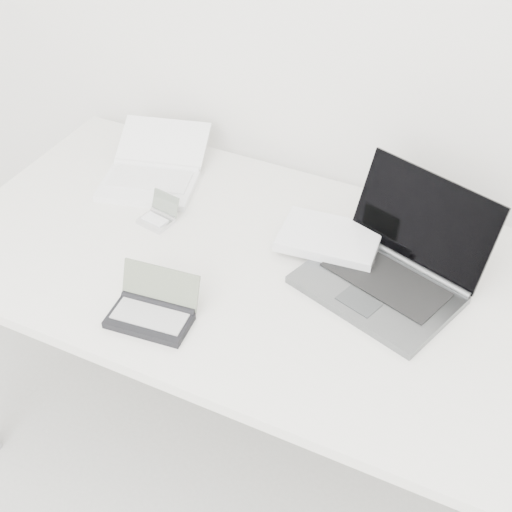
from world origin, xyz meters
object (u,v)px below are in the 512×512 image
at_px(netbook_open_white, 153,173).
at_px(desk, 275,284).
at_px(laptop_large, 372,260).
at_px(palmtop_charcoal, 153,311).

bearing_deg(netbook_open_white, desk, -37.98).
bearing_deg(laptop_large, desk, -138.20).
distance_m(netbook_open_white, palmtop_charcoal, 0.53).
xyz_separation_m(netbook_open_white, palmtop_charcoal, (0.28, -0.45, -0.00)).
relative_size(laptop_large, palmtop_charcoal, 2.64).
bearing_deg(palmtop_charcoal, laptop_large, 36.70).
relative_size(laptop_large, netbook_open_white, 1.37).
xyz_separation_m(desk, netbook_open_white, (-0.45, 0.19, 0.07)).
height_order(laptop_large, netbook_open_white, laptop_large).
xyz_separation_m(laptop_large, netbook_open_white, (-0.66, 0.10, -0.02)).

